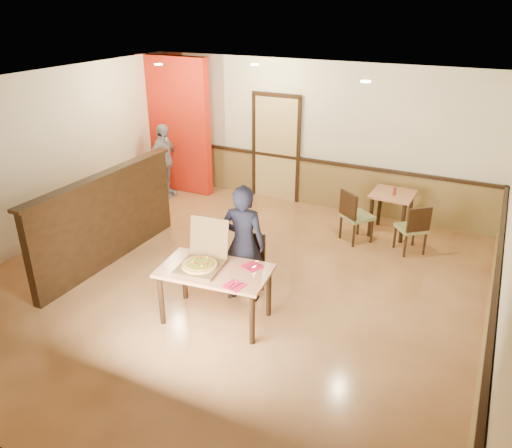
{
  "coord_description": "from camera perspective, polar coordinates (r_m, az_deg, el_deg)",
  "views": [
    {
      "loc": [
        3.17,
        -5.46,
        3.83
      ],
      "look_at": [
        0.47,
        0.0,
        1.05
      ],
      "focal_mm": 35.0,
      "sensor_mm": 36.0,
      "label": 1
    }
  ],
  "objects": [
    {
      "name": "side_chair_left",
      "position": [
        8.55,
        11.15,
        1.09
      ],
      "size": [
        0.64,
        0.64,
        0.92
      ],
      "rotation": [
        0.0,
        0.0,
        2.49
      ],
      "color": "olive",
      "rests_on": "floor"
    },
    {
      "name": "wall_right",
      "position": [
        5.99,
        27.04,
        -2.34
      ],
      "size": [
        0.0,
        7.0,
        7.0
      ],
      "primitive_type": "plane",
      "rotation": [
        1.57,
        0.0,
        -1.57
      ],
      "color": "beige",
      "rests_on": "floor"
    },
    {
      "name": "red_accent_panel",
      "position": [
        10.69,
        -9.22,
        11.05
      ],
      "size": [
        1.6,
        0.2,
        2.78
      ],
      "primitive_type": "cube",
      "color": "red",
      "rests_on": "floor"
    },
    {
      "name": "spot_c",
      "position": [
        7.26,
        12.42,
        15.63
      ],
      "size": [
        0.14,
        0.14,
        0.02
      ],
      "primitive_type": "cylinder",
      "color": "#FFDCB2",
      "rests_on": "ceiling"
    },
    {
      "name": "wall_left",
      "position": [
        8.96,
        -23.53,
        6.7
      ],
      "size": [
        0.0,
        7.0,
        7.0
      ],
      "primitive_type": "plane",
      "rotation": [
        1.57,
        0.0,
        1.57
      ],
      "color": "beige",
      "rests_on": "floor"
    },
    {
      "name": "pizza_box",
      "position": [
        6.3,
        -6.25,
        -4.31
      ],
      "size": [
        0.6,
        0.68,
        0.55
      ],
      "rotation": [
        0.0,
        0.0,
        0.12
      ],
      "color": "brown",
      "rests_on": "main_table"
    },
    {
      "name": "passerby",
      "position": [
        10.49,
        -10.49,
        7.09
      ],
      "size": [
        0.38,
        0.9,
        1.53
      ],
      "primitive_type": "imported",
      "rotation": [
        0.0,
        0.0,
        1.57
      ],
      "color": "#93949B",
      "rests_on": "floor"
    },
    {
      "name": "spot_a",
      "position": [
        9.15,
        -11.08,
        17.48
      ],
      "size": [
        0.14,
        0.14,
        0.02
      ],
      "primitive_type": "cylinder",
      "color": "#FFDCB2",
      "rests_on": "ceiling"
    },
    {
      "name": "diner",
      "position": [
        6.66,
        -1.44,
        -2.27
      ],
      "size": [
        0.67,
        0.5,
        1.66
      ],
      "primitive_type": "imported",
      "rotation": [
        0.0,
        0.0,
        3.32
      ],
      "color": "black",
      "rests_on": "floor"
    },
    {
      "name": "side_table",
      "position": [
        8.97,
        15.28,
        2.37
      ],
      "size": [
        0.73,
        0.73,
        0.76
      ],
      "rotation": [
        0.0,
        0.0,
        -0.04
      ],
      "color": "tan",
      "rests_on": "floor"
    },
    {
      "name": "wall_back",
      "position": [
        9.81,
        6.77,
        9.98
      ],
      "size": [
        7.0,
        0.0,
        7.0
      ],
      "primitive_type": "plane",
      "rotation": [
        1.57,
        0.0,
        0.0
      ],
      "color": "beige",
      "rests_on": "floor"
    },
    {
      "name": "chair_rail_right",
      "position": [
        6.19,
        25.74,
        -6.23
      ],
      "size": [
        0.06,
        7.0,
        0.06
      ],
      "primitive_type": "cube",
      "color": "black",
      "rests_on": "wall_right"
    },
    {
      "name": "condiment",
      "position": [
        8.81,
        15.55,
        3.64
      ],
      "size": [
        0.05,
        0.05,
        0.14
      ],
      "primitive_type": "cylinder",
      "color": "maroon",
      "rests_on": "side_table"
    },
    {
      "name": "napkin_near",
      "position": [
        5.91,
        -2.47,
        -7.05
      ],
      "size": [
        0.25,
        0.25,
        0.01
      ],
      "rotation": [
        0.0,
        0.0,
        -0.15
      ],
      "color": "red",
      "rests_on": "main_table"
    },
    {
      "name": "pizza",
      "position": [
        6.26,
        -6.46,
        -4.68
      ],
      "size": [
        0.49,
        0.49,
        0.03
      ],
      "primitive_type": "cylinder",
      "rotation": [
        0.0,
        0.0,
        -0.13
      ],
      "color": "#E3A452",
      "rests_on": "pizza_box"
    },
    {
      "name": "main_table",
      "position": [
        6.31,
        -4.71,
        -6.04
      ],
      "size": [
        1.46,
        0.95,
        0.74
      ],
      "rotation": [
        0.0,
        0.0,
        0.12
      ],
      "color": "tan",
      "rests_on": "floor"
    },
    {
      "name": "side_chair_right",
      "position": [
        8.4,
        17.56,
        -0.35
      ],
      "size": [
        0.59,
        0.59,
        0.85
      ],
      "rotation": [
        0.0,
        0.0,
        3.84
      ],
      "color": "olive",
      "rests_on": "floor"
    },
    {
      "name": "napkin_far",
      "position": [
        6.29,
        -0.43,
        -4.88
      ],
      "size": [
        0.29,
        0.29,
        0.01
      ],
      "rotation": [
        0.0,
        0.0,
        -0.4
      ],
      "color": "red",
      "rests_on": "main_table"
    },
    {
      "name": "ceiling",
      "position": [
        6.4,
        -3.87,
        15.17
      ],
      "size": [
        7.0,
        7.0,
        0.0
      ],
      "primitive_type": "plane",
      "rotation": [
        3.14,
        0.0,
        0.0
      ],
      "color": "black",
      "rests_on": "wall_back"
    },
    {
      "name": "wainscot_right",
      "position": [
        6.43,
        25.15,
        -9.88
      ],
      "size": [
        0.04,
        7.0,
        0.9
      ],
      "primitive_type": "cube",
      "color": "olive",
      "rests_on": "floor"
    },
    {
      "name": "spot_b",
      "position": [
        8.96,
        -0.15,
        17.76
      ],
      "size": [
        0.14,
        0.14,
        0.02
      ],
      "primitive_type": "cylinder",
      "color": "#FFDCB2",
      "rests_on": "ceiling"
    },
    {
      "name": "back_door",
      "position": [
        10.15,
        2.31,
        8.58
      ],
      "size": [
        0.9,
        0.06,
        2.1
      ],
      "primitive_type": "cube",
      "color": "tan",
      "rests_on": "wall_back"
    },
    {
      "name": "chair_rail_back",
      "position": [
        9.9,
        6.53,
        7.23
      ],
      "size": [
        7.0,
        0.06,
        0.06
      ],
      "primitive_type": "cube",
      "color": "black",
      "rests_on": "wall_back"
    },
    {
      "name": "diner_chair",
      "position": [
        6.95,
        -0.97,
        -4.35
      ],
      "size": [
        0.47,
        0.47,
        0.88
      ],
      "rotation": [
        0.0,
        0.0,
        0.09
      ],
      "color": "olive",
      "rests_on": "floor"
    },
    {
      "name": "floor",
      "position": [
        7.39,
        -3.26,
        -6.79
      ],
      "size": [
        7.0,
        7.0,
        0.0
      ],
      "primitive_type": "plane",
      "color": "tan",
      "rests_on": "ground"
    },
    {
      "name": "booth_partition",
      "position": [
        8.0,
        -16.69,
        0.65
      ],
      "size": [
        0.2,
        3.1,
        1.44
      ],
      "color": "black",
      "rests_on": "floor"
    },
    {
      "name": "wainscot_back",
      "position": [
        10.06,
        6.44,
        4.7
      ],
      "size": [
        7.0,
        0.04,
        0.9
      ],
      "primitive_type": "cube",
      "color": "olive",
      "rests_on": "floor"
    }
  ]
}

